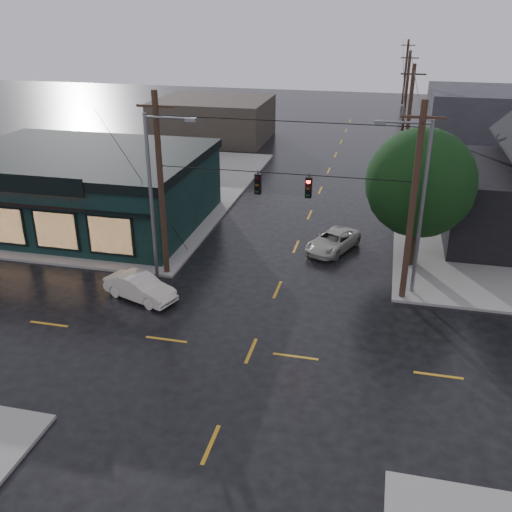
% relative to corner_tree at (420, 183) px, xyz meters
% --- Properties ---
extents(ground_plane, '(160.00, 160.00, 0.00)m').
position_rel_corner_tree_xyz_m(ground_plane, '(-7.00, -10.82, -4.99)').
color(ground_plane, black).
extents(sidewalk_nw, '(28.00, 28.00, 0.15)m').
position_rel_corner_tree_xyz_m(sidewalk_nw, '(-27.00, 9.18, -4.91)').
color(sidewalk_nw, gray).
rests_on(sidewalk_nw, ground).
extents(pizza_shop, '(16.30, 12.34, 4.90)m').
position_rel_corner_tree_xyz_m(pizza_shop, '(-22.00, 2.12, -2.43)').
color(pizza_shop, black).
rests_on(pizza_shop, ground).
extents(corner_tree, '(6.07, 6.07, 7.89)m').
position_rel_corner_tree_xyz_m(corner_tree, '(0.00, 0.00, 0.00)').
color(corner_tree, black).
rests_on(corner_tree, ground).
extents(utility_pole_nw, '(2.00, 0.32, 10.15)m').
position_rel_corner_tree_xyz_m(utility_pole_nw, '(-13.50, -4.32, -4.99)').
color(utility_pole_nw, black).
rests_on(utility_pole_nw, ground).
extents(utility_pole_ne, '(2.00, 0.32, 10.15)m').
position_rel_corner_tree_xyz_m(utility_pole_ne, '(-0.50, -4.32, -4.99)').
color(utility_pole_ne, black).
rests_on(utility_pole_ne, ground).
extents(utility_pole_far_a, '(2.00, 0.32, 9.65)m').
position_rel_corner_tree_xyz_m(utility_pole_far_a, '(-0.50, 17.18, -4.99)').
color(utility_pole_far_a, black).
rests_on(utility_pole_far_a, ground).
extents(utility_pole_far_b, '(2.00, 0.32, 9.15)m').
position_rel_corner_tree_xyz_m(utility_pole_far_b, '(-0.50, 37.18, -4.99)').
color(utility_pole_far_b, black).
rests_on(utility_pole_far_b, ground).
extents(utility_pole_far_c, '(2.00, 0.32, 9.15)m').
position_rel_corner_tree_xyz_m(utility_pole_far_c, '(-0.50, 57.18, -4.99)').
color(utility_pole_far_c, black).
rests_on(utility_pole_far_c, ground).
extents(span_signal_assembly, '(13.00, 0.48, 1.23)m').
position_rel_corner_tree_xyz_m(span_signal_assembly, '(-6.90, -4.32, 0.71)').
color(span_signal_assembly, black).
rests_on(span_signal_assembly, ground).
extents(streetlight_nw, '(5.40, 0.30, 9.15)m').
position_rel_corner_tree_xyz_m(streetlight_nw, '(-13.80, -5.02, -4.99)').
color(streetlight_nw, slate).
rests_on(streetlight_nw, ground).
extents(streetlight_ne, '(5.40, 0.30, 9.15)m').
position_rel_corner_tree_xyz_m(streetlight_ne, '(-0.00, -3.62, -4.99)').
color(streetlight_ne, slate).
rests_on(streetlight_ne, ground).
extents(bg_building_west, '(12.00, 10.00, 4.40)m').
position_rel_corner_tree_xyz_m(bg_building_west, '(-21.00, 29.18, -2.79)').
color(bg_building_west, '#383029').
rests_on(bg_building_west, ground).
extents(bg_building_east, '(14.00, 12.00, 5.60)m').
position_rel_corner_tree_xyz_m(bg_building_east, '(9.00, 34.18, -2.19)').
color(bg_building_east, '#2B2B30').
rests_on(bg_building_east, ground).
extents(sedan_cream, '(4.25, 2.66, 1.32)m').
position_rel_corner_tree_xyz_m(sedan_cream, '(-13.73, -7.43, -4.32)').
color(sedan_cream, beige).
rests_on(sedan_cream, ground).
extents(suv_silver, '(3.50, 4.76, 1.20)m').
position_rel_corner_tree_xyz_m(suv_silver, '(-4.69, 1.16, -4.38)').
color(suv_silver, '#BAB9AB').
rests_on(suv_silver, ground).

